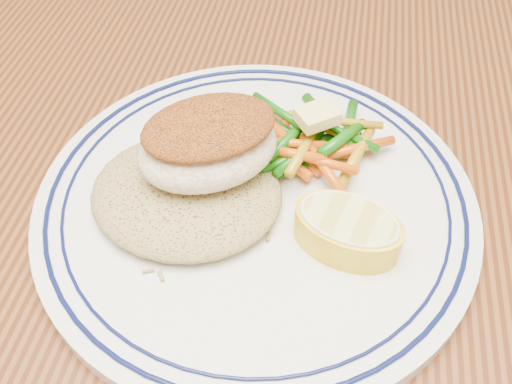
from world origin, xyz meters
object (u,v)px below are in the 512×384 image
(lemon_wedge, at_px, (347,229))
(vegetable_pile, at_px, (314,142))
(rice_pilaf, at_px, (186,190))
(dining_table, at_px, (288,347))
(fish_fillet, at_px, (208,143))
(plate, at_px, (256,202))

(lemon_wedge, bearing_deg, vegetable_pile, 110.63)
(rice_pilaf, height_order, vegetable_pile, vegetable_pile)
(dining_table, relative_size, rice_pilaf, 12.04)
(vegetable_pile, bearing_deg, fish_fillet, -147.11)
(fish_fillet, height_order, lemon_wedge, fish_fillet)
(rice_pilaf, height_order, fish_fillet, fish_fillet)
(plate, distance_m, fish_fillet, 0.06)
(dining_table, xyz_separation_m, fish_fillet, (-0.06, 0.05, 0.15))
(rice_pilaf, distance_m, fish_fillet, 0.03)
(dining_table, relative_size, plate, 5.13)
(dining_table, distance_m, lemon_wedge, 0.13)
(dining_table, bearing_deg, vegetable_pile, 89.86)
(dining_table, height_order, vegetable_pile, vegetable_pile)
(plate, distance_m, lemon_wedge, 0.07)
(fish_fillet, relative_size, lemon_wedge, 1.46)
(rice_pilaf, relative_size, fish_fillet, 1.13)
(vegetable_pile, bearing_deg, plate, -126.10)
(rice_pilaf, bearing_deg, fish_fillet, 51.36)
(dining_table, relative_size, fish_fillet, 13.59)
(plate, distance_m, vegetable_pile, 0.06)
(rice_pilaf, bearing_deg, plate, 15.32)
(dining_table, bearing_deg, plate, 124.85)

